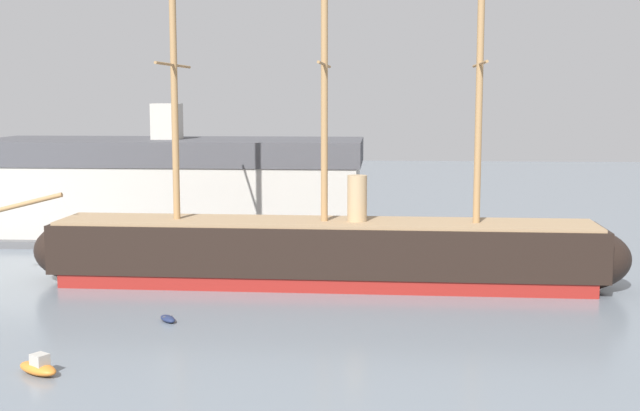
# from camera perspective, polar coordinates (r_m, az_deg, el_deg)

# --- Properties ---
(tall_ship) EXTENTS (58.81, 12.21, 28.30)m
(tall_ship) POSITION_cam_1_polar(r_m,az_deg,el_deg) (76.52, 0.29, -3.08)
(tall_ship) COLOR maroon
(tall_ship) RESTS_ON ground
(motorboat_mid_left) EXTENTS (3.38, 2.80, 1.33)m
(motorboat_mid_left) POSITION_cam_1_polar(r_m,az_deg,el_deg) (55.65, -18.37, -10.24)
(motorboat_mid_left) COLOR orange
(motorboat_mid_left) RESTS_ON ground
(dinghy_alongside_bow) EXTENTS (1.85, 2.08, 0.46)m
(dinghy_alongside_bow) POSITION_cam_1_polar(r_m,az_deg,el_deg) (65.73, -10.17, -7.48)
(dinghy_alongside_bow) COLOR #1E284C
(dinghy_alongside_bow) RESTS_ON ground
(motorboat_far_left) EXTENTS (3.40, 4.27, 1.67)m
(motorboat_far_left) POSITION_cam_1_polar(r_m,az_deg,el_deg) (87.25, -16.01, -3.74)
(motorboat_far_left) COLOR orange
(motorboat_far_left) RESTS_ON ground
(dinghy_distant_centre) EXTENTS (2.39, 1.94, 0.52)m
(dinghy_distant_centre) POSITION_cam_1_polar(r_m,az_deg,el_deg) (91.59, 5.53, -3.17)
(dinghy_distant_centre) COLOR #B22D28
(dinghy_distant_centre) RESTS_ON ground
(dockside_warehouse_left) EXTENTS (48.43, 18.05, 16.06)m
(dockside_warehouse_left) POSITION_cam_1_polar(r_m,az_deg,el_deg) (103.26, -9.74, 1.11)
(dockside_warehouse_left) COLOR #565659
(dockside_warehouse_left) RESTS_ON ground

